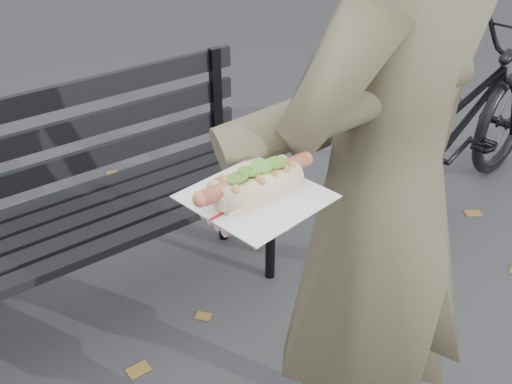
{
  "coord_description": "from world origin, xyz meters",
  "views": [
    {
      "loc": [
        -0.61,
        -0.74,
        1.61
      ],
      "look_at": [
        -0.13,
        -0.11,
        1.12
      ],
      "focal_mm": 42.0,
      "sensor_mm": 36.0,
      "label": 1
    }
  ],
  "objects": [
    {
      "name": "bicycle",
      "position": [
        1.59,
        0.69,
        0.43
      ],
      "size": [
        1.7,
        0.78,
        0.86
      ],
      "primitive_type": "imported",
      "rotation": [
        0.0,
        0.0,
        1.7
      ],
      "color": "black",
      "rests_on": "ground"
    },
    {
      "name": "held_hotdog",
      "position": [
        0.07,
        -0.05,
        1.16
      ],
      "size": [
        0.64,
        0.31,
        0.2
      ],
      "color": "brown"
    },
    {
      "name": "person",
      "position": [
        0.29,
        -0.02,
        0.89
      ],
      "size": [
        0.7,
        0.5,
        1.78
      ],
      "primitive_type": "imported",
      "rotation": [
        0.0,
        0.0,
        3.26
      ],
      "color": "brown",
      "rests_on": "ground"
    },
    {
      "name": "park_bench",
      "position": [
        -0.07,
        1.01,
        0.52
      ],
      "size": [
        1.5,
        0.44,
        0.88
      ],
      "color": "black",
      "rests_on": "ground"
    }
  ]
}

